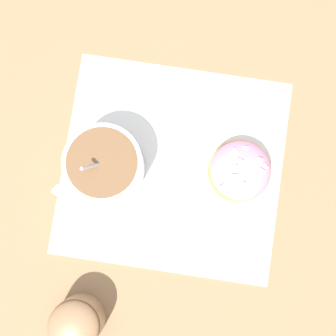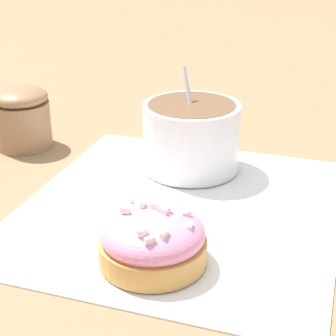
# 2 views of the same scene
# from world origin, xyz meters

# --- Properties ---
(ground_plane) EXTENTS (3.00, 3.00, 0.00)m
(ground_plane) POSITION_xyz_m (0.00, 0.00, 0.00)
(ground_plane) COLOR #93704C
(paper_napkin) EXTENTS (0.30, 0.28, 0.00)m
(paper_napkin) POSITION_xyz_m (0.00, 0.00, 0.00)
(paper_napkin) COLOR white
(paper_napkin) RESTS_ON ground_plane
(coffee_cup) EXTENTS (0.11, 0.09, 0.10)m
(coffee_cup) POSITION_xyz_m (0.08, 0.01, 0.04)
(coffee_cup) COLOR white
(coffee_cup) RESTS_ON paper_napkin
(frosted_pastry) EXTENTS (0.08, 0.08, 0.04)m
(frosted_pastry) POSITION_xyz_m (-0.09, 0.00, 0.02)
(frosted_pastry) COLOR #D19347
(frosted_pastry) RESTS_ON paper_napkin
(sugar_bowl) EXTENTS (0.06, 0.06, 0.07)m
(sugar_bowl) POSITION_xyz_m (0.10, 0.20, 0.03)
(sugar_bowl) COLOR #99704C
(sugar_bowl) RESTS_ON ground_plane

